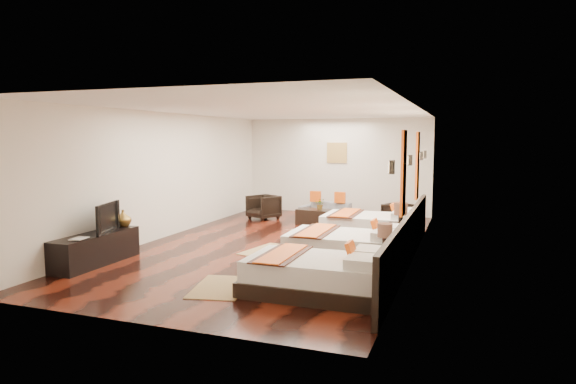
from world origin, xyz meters
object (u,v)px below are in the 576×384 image
at_px(coffee_table, 317,217).
at_px(armchair_left, 263,207).
at_px(nightstand_a, 384,259).
at_px(book, 73,238).
at_px(bed_near, 319,275).
at_px(bed_mid, 348,248).
at_px(table_plant, 320,204).
at_px(tv_console, 96,249).
at_px(sofa, 328,210).
at_px(armchair_right, 397,214).
at_px(figurine, 123,218).
at_px(nightstand_b, 400,234).
at_px(tv, 103,218).
at_px(bed_far, 372,226).

bearing_deg(coffee_table, armchair_left, 167.69).
bearing_deg(nightstand_a, book, -164.23).
distance_m(bed_near, bed_mid, 1.83).
xyz_separation_m(book, table_plant, (2.62, 5.74, -0.02)).
bearing_deg(tv_console, sofa, 67.94).
height_order(bed_near, tv_console, bed_near).
bearing_deg(bed_near, armchair_right, 87.15).
xyz_separation_m(armchair_right, coffee_table, (-1.97, -0.64, -0.08)).
bearing_deg(bed_near, figurine, 166.35).
distance_m(nightstand_b, armchair_right, 3.04).
height_order(bed_mid, sofa, bed_mid).
distance_m(nightstand_b, table_plant, 3.34).
distance_m(sofa, table_plant, 1.08).
height_order(nightstand_a, tv, tv).
relative_size(book, table_plant, 1.03).
height_order(sofa, armchair_left, armchair_left).
bearing_deg(book, armchair_left, 81.63).
relative_size(bed_mid, bed_far, 1.01).
height_order(armchair_left, armchair_right, armchair_left).
xyz_separation_m(figurine, sofa, (2.53, 5.48, -0.48)).
bearing_deg(bed_far, tv_console, -137.13).
bearing_deg(nightstand_a, armchair_right, 95.13).
height_order(bed_near, sofa, bed_near).
relative_size(bed_near, table_plant, 7.45).
height_order(nightstand_a, nightstand_b, nightstand_b).
xyz_separation_m(tv, armchair_left, (0.84, 5.40, -0.48)).
height_order(nightstand_b, coffee_table, nightstand_b).
bearing_deg(armchair_right, nightstand_b, -146.41).
distance_m(tv, sofa, 6.60).
xyz_separation_m(tv, book, (-0.05, -0.68, -0.25)).
bearing_deg(bed_near, bed_far, 89.99).
xyz_separation_m(bed_near, nightstand_b, (0.75, 3.09, 0.07)).
xyz_separation_m(bed_mid, sofa, (-1.67, 4.67, -0.05)).
bearing_deg(tv, armchair_left, -25.52).
relative_size(figurine, armchair_left, 0.43).
height_order(tv, armchair_left, tv).
relative_size(book, figurine, 0.90).
xyz_separation_m(book, armchair_left, (0.89, 6.07, -0.23)).
xyz_separation_m(sofa, armchair_left, (-1.64, -0.69, 0.11)).
distance_m(nightstand_a, coffee_table, 4.95).
height_order(bed_mid, tv, tv).
relative_size(figurine, sofa, 0.20).
bearing_deg(armchair_left, book, -70.21).
bearing_deg(tv, sofa, -38.80).
height_order(bed_near, nightstand_a, nightstand_a).
distance_m(bed_far, coffee_table, 2.11).
xyz_separation_m(nightstand_b, tv_console, (-4.95, -2.83, -0.07)).
relative_size(bed_mid, armchair_right, 3.50).
bearing_deg(armchair_right, tv_console, 167.53).
bearing_deg(sofa, table_plant, -72.78).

